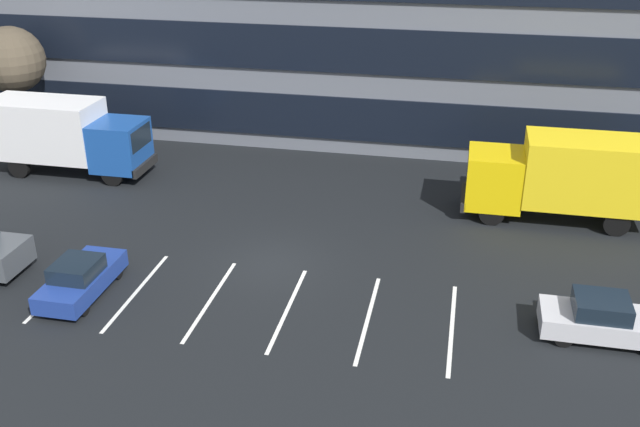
% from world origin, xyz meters
% --- Properties ---
extents(ground_plane, '(120.00, 120.00, 0.00)m').
position_xyz_m(ground_plane, '(0.00, 0.00, 0.00)').
color(ground_plane, black).
extents(lot_markings, '(14.14, 5.40, 0.01)m').
position_xyz_m(lot_markings, '(-0.00, -3.00, 0.00)').
color(lot_markings, silver).
rests_on(lot_markings, ground_plane).
extents(box_truck_blue, '(7.96, 2.64, 3.69)m').
position_xyz_m(box_truck_blue, '(-12.46, 7.05, 2.08)').
color(box_truck_blue, '#194799').
rests_on(box_truck_blue, ground_plane).
extents(box_truck_yellow_all, '(8.04, 2.66, 3.73)m').
position_xyz_m(box_truck_yellow_all, '(11.21, 6.41, 2.10)').
color(box_truck_yellow_all, yellow).
rests_on(box_truck_yellow_all, ground_plane).
extents(sedan_silver, '(4.07, 1.71, 1.46)m').
position_xyz_m(sedan_silver, '(11.74, -2.55, 0.69)').
color(sedan_silver, silver).
rests_on(sedan_silver, ground_plane).
extents(sedan_navy, '(1.64, 3.92, 1.41)m').
position_xyz_m(sedan_navy, '(-5.99, -3.57, 0.66)').
color(sedan_navy, navy).
rests_on(sedan_navy, ground_plane).
extents(bare_tree, '(3.48, 3.48, 6.52)m').
position_xyz_m(bare_tree, '(-17.00, 10.32, 4.76)').
color(bare_tree, '#473323').
rests_on(bare_tree, ground_plane).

